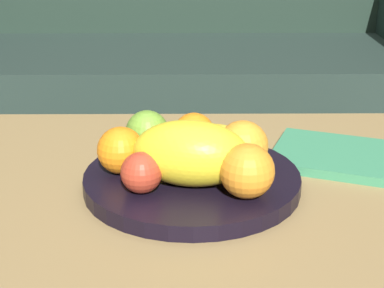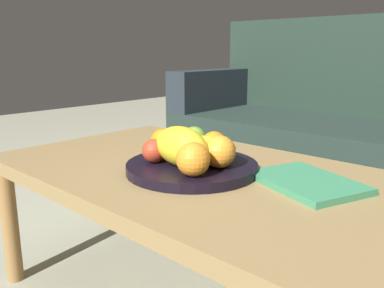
% 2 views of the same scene
% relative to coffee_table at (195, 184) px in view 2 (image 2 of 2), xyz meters
% --- Properties ---
extents(coffee_table, '(1.13, 0.67, 0.42)m').
position_rel_coffee_table_xyz_m(coffee_table, '(0.00, 0.00, 0.00)').
color(coffee_table, olive).
rests_on(coffee_table, ground_plane).
extents(couch, '(1.70, 0.70, 0.90)m').
position_rel_coffee_table_xyz_m(couch, '(-0.02, 1.13, -0.07)').
color(couch, '#202E29').
rests_on(couch, ground_plane).
extents(fruit_bowl, '(0.34, 0.34, 0.03)m').
position_rel_coffee_table_xyz_m(fruit_bowl, '(0.02, -0.03, 0.06)').
color(fruit_bowl, black).
rests_on(fruit_bowl, coffee_table).
extents(melon_large_front, '(0.19, 0.13, 0.10)m').
position_rel_coffee_table_xyz_m(melon_large_front, '(0.01, -0.07, 0.12)').
color(melon_large_front, yellow).
rests_on(melon_large_front, fruit_bowl).
extents(orange_front, '(0.08, 0.08, 0.08)m').
position_rel_coffee_table_xyz_m(orange_front, '(0.09, -0.11, 0.11)').
color(orange_front, orange).
rests_on(orange_front, fruit_bowl).
extents(orange_left, '(0.07, 0.07, 0.07)m').
position_rel_coffee_table_xyz_m(orange_left, '(0.02, 0.05, 0.10)').
color(orange_left, orange).
rests_on(orange_left, fruit_bowl).
extents(orange_right, '(0.08, 0.08, 0.08)m').
position_rel_coffee_table_xyz_m(orange_right, '(0.10, -0.02, 0.11)').
color(orange_right, orange).
rests_on(orange_right, fruit_bowl).
extents(orange_back, '(0.07, 0.07, 0.07)m').
position_rel_coffee_table_xyz_m(orange_back, '(-0.10, -0.02, 0.11)').
color(orange_back, orange).
rests_on(orange_back, fruit_bowl).
extents(apple_front, '(0.07, 0.07, 0.07)m').
position_rel_coffee_table_xyz_m(apple_front, '(-0.06, 0.06, 0.11)').
color(apple_front, '#6B9E31').
rests_on(apple_front, fruit_bowl).
extents(apple_left, '(0.06, 0.06, 0.06)m').
position_rel_coffee_table_xyz_m(apple_left, '(-0.06, -0.09, 0.10)').
color(apple_left, '#B53923').
rests_on(apple_left, fruit_bowl).
extents(banana_bunch, '(0.17, 0.11, 0.06)m').
position_rel_coffee_table_xyz_m(banana_bunch, '(0.02, 0.02, 0.10)').
color(banana_bunch, yellow).
rests_on(banana_bunch, fruit_bowl).
extents(magazine, '(0.30, 0.26, 0.02)m').
position_rel_coffee_table_xyz_m(magazine, '(0.29, 0.07, 0.05)').
color(magazine, '#3A895E').
rests_on(magazine, coffee_table).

